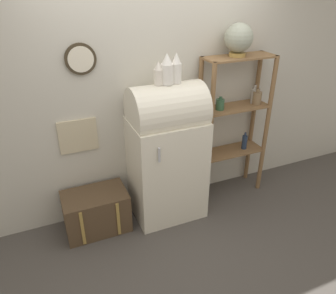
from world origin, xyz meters
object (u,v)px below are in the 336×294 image
(refrigerator, at_px, (167,152))
(vase_center, at_px, (167,70))
(vase_left, at_px, (158,74))
(globe, at_px, (239,38))
(vase_right, at_px, (176,69))
(suitcase_trunk, at_px, (96,211))

(refrigerator, relative_size, vase_center, 5.22)
(refrigerator, xyz_separation_m, vase_left, (-0.08, 0.01, 0.83))
(refrigerator, distance_m, globe, 1.36)
(globe, height_order, vase_left, globe)
(vase_right, bearing_deg, suitcase_trunk, 178.45)
(suitcase_trunk, relative_size, globe, 1.98)
(refrigerator, xyz_separation_m, suitcase_trunk, (-0.79, 0.03, -0.55))
(vase_left, xyz_separation_m, vase_center, (0.08, -0.01, 0.03))
(vase_left, distance_m, vase_right, 0.18)
(vase_center, bearing_deg, suitcase_trunk, 177.70)
(suitcase_trunk, distance_m, vase_left, 1.55)
(globe, relative_size, vase_center, 1.15)
(vase_center, height_order, vase_right, vase_center)
(vase_center, relative_size, vase_right, 1.01)
(refrigerator, relative_size, globe, 4.54)
(suitcase_trunk, bearing_deg, vase_right, -1.55)
(suitcase_trunk, xyz_separation_m, vase_center, (0.79, -0.03, 1.41))
(refrigerator, height_order, vase_right, vase_right)
(refrigerator, xyz_separation_m, vase_center, (0.00, -0.00, 0.86))
(vase_center, bearing_deg, refrigerator, 133.70)
(refrigerator, distance_m, suitcase_trunk, 0.96)
(suitcase_trunk, distance_m, globe, 2.29)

